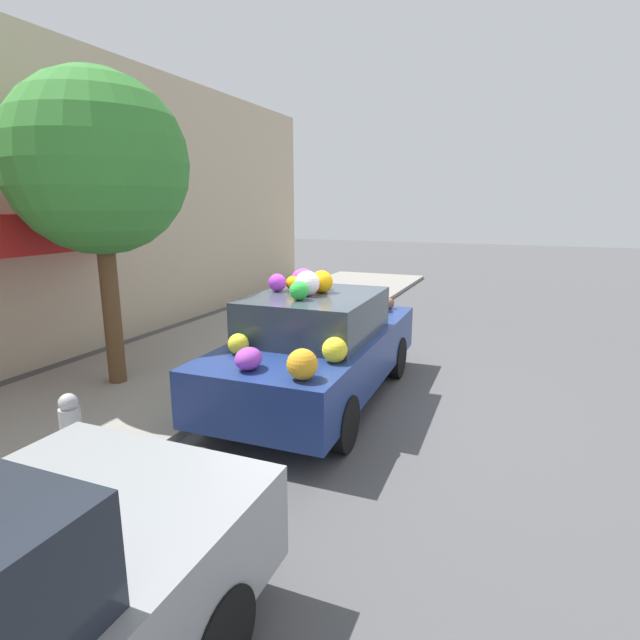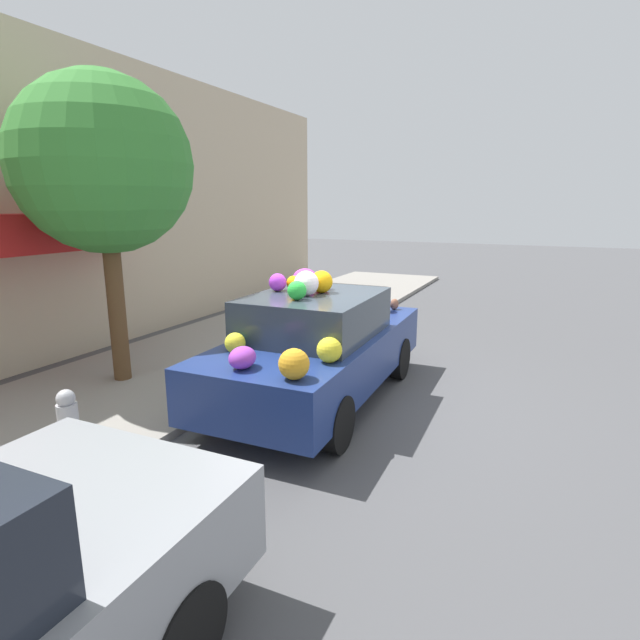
{
  "view_description": "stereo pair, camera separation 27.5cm",
  "coord_description": "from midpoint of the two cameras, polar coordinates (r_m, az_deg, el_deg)",
  "views": [
    {
      "loc": [
        -5.87,
        -2.34,
        2.57
      ],
      "look_at": [
        0.0,
        0.12,
        1.1
      ],
      "focal_mm": 28.0,
      "sensor_mm": 36.0,
      "label": 1
    },
    {
      "loc": [
        -5.76,
        -2.6,
        2.57
      ],
      "look_at": [
        0.0,
        0.12,
        1.1
      ],
      "focal_mm": 28.0,
      "sensor_mm": 36.0,
      "label": 2
    }
  ],
  "objects": [
    {
      "name": "sidewalk_curb",
      "position": [
        8.18,
        -18.04,
        -5.63
      ],
      "size": [
        24.0,
        3.2,
        0.1
      ],
      "color": "gray",
      "rests_on": "ground"
    },
    {
      "name": "fire_hydrant",
      "position": [
        5.61,
        -27.85,
        -10.86
      ],
      "size": [
        0.2,
        0.2,
        0.7
      ],
      "color": "#B2B2B7",
      "rests_on": "sidewalk_curb"
    },
    {
      "name": "ground_plane",
      "position": [
        6.82,
        -0.26,
        -9.16
      ],
      "size": [
        60.0,
        60.0,
        0.0
      ],
      "primitive_type": "plane",
      "color": "#4C4C4F"
    },
    {
      "name": "art_car",
      "position": [
        6.58,
        -1.29,
        -2.85
      ],
      "size": [
        4.13,
        1.78,
        1.78
      ],
      "rotation": [
        0.0,
        0.0,
        0.03
      ],
      "color": "navy",
      "rests_on": "ground"
    },
    {
      "name": "building_facade",
      "position": [
        9.36,
        -29.97,
        11.35
      ],
      "size": [
        18.0,
        1.2,
        5.22
      ],
      "color": "#C6B293",
      "rests_on": "ground"
    },
    {
      "name": "street_tree",
      "position": [
        7.46,
        -25.07,
        15.73
      ],
      "size": [
        2.36,
        2.36,
        4.18
      ],
      "color": "brown",
      "rests_on": "sidewalk_curb"
    }
  ]
}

